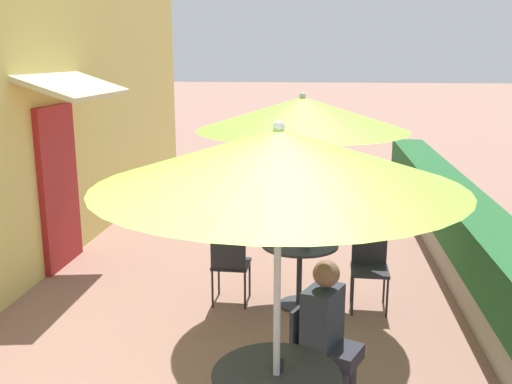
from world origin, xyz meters
TOP-DOWN VIEW (x-y plane):
  - cafe_facade_wall at (-2.54, 5.44)m, footprint 0.98×11.14m
  - planter_hedge at (2.75, 5.47)m, footprint 0.60×10.14m
  - patio_umbrella_near at (0.72, 1.43)m, footprint 2.19×2.19m
  - cafe_chair_near_right at (0.96, 2.15)m, footprint 0.53×0.53m
  - seated_patron_near_right at (1.06, 2.11)m, footprint 0.50×0.45m
  - coffee_cup_near at (0.73, 1.49)m, footprint 0.07×0.07m
  - patio_table_mid at (0.77, 4.06)m, footprint 0.83×0.83m
  - patio_umbrella_mid at (0.77, 4.06)m, footprint 2.19×2.19m
  - cafe_chair_mid_left at (1.52, 4.13)m, footprint 0.41×0.41m
  - cafe_chair_mid_right at (0.01, 4.00)m, footprint 0.41×0.41m
  - coffee_cup_mid at (0.84, 3.95)m, footprint 0.07×0.07m

SIDE VIEW (x-z plane):
  - cafe_chair_near_right at x=0.96m, z-range 0.08..0.95m
  - cafe_chair_mid_left at x=1.52m, z-range 0.08..0.95m
  - cafe_chair_mid_right at x=0.01m, z-range 0.08..0.95m
  - planter_hedge at x=2.75m, z-range 0.03..1.04m
  - patio_table_mid at x=0.77m, z-range 0.18..0.91m
  - seated_patron_near_right at x=1.06m, z-range 0.06..1.31m
  - coffee_cup_near at x=0.73m, z-range 0.73..0.82m
  - coffee_cup_mid at x=0.84m, z-range 0.73..0.82m
  - cafe_facade_wall at x=-2.54m, z-range -0.01..4.19m
  - patio_umbrella_near at x=0.72m, z-range 0.95..3.29m
  - patio_umbrella_mid at x=0.77m, z-range 0.95..3.29m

